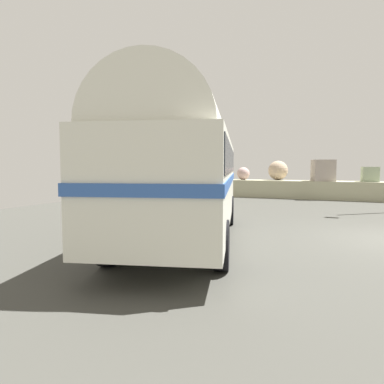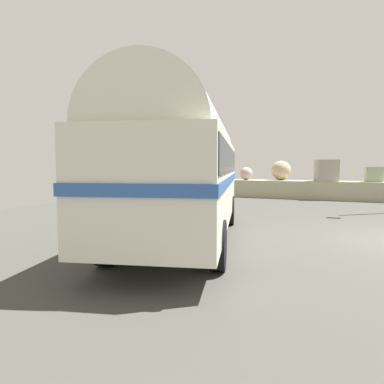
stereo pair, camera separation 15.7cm
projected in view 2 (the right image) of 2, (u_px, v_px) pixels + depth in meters
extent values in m
cube|color=#A7A585|center=(378.00, 192.00, 19.58)|extent=(31.36, 1.80, 1.10)
cube|color=#B29493|center=(180.00, 173.00, 24.92)|extent=(0.77, 0.64, 0.76)
sphere|color=tan|center=(211.00, 170.00, 23.64)|extent=(1.19, 1.19, 1.19)
sphere|color=#B79692|center=(246.00, 174.00, 22.55)|extent=(0.82, 0.82, 0.82)
sphere|color=tan|center=(281.00, 170.00, 22.11)|extent=(1.23, 1.23, 1.23)
cube|color=#A6998E|center=(326.00, 170.00, 20.50)|extent=(1.49, 1.55, 1.27)
cube|color=#98A786|center=(374.00, 174.00, 19.54)|extent=(0.95, 0.88, 0.85)
cylinder|color=black|center=(165.00, 209.00, 11.95)|extent=(0.53, 1.00, 0.96)
cylinder|color=black|center=(230.00, 210.00, 11.62)|extent=(0.53, 1.00, 0.96)
cylinder|color=black|center=(106.00, 241.00, 6.81)|extent=(0.53, 1.00, 0.96)
cylinder|color=black|center=(218.00, 245.00, 6.48)|extent=(0.53, 1.00, 0.96)
cube|color=silver|center=(184.00, 182.00, 9.13)|extent=(4.59, 8.74, 2.10)
cylinder|color=silver|center=(184.00, 141.00, 9.06)|extent=(4.31, 8.36, 2.20)
cube|color=#2E55A0|center=(184.00, 180.00, 9.13)|extent=(4.66, 8.83, 0.20)
cube|color=black|center=(184.00, 160.00, 9.09)|extent=(4.53, 8.42, 0.64)
cube|color=silver|center=(203.00, 199.00, 13.41)|extent=(2.24, 0.77, 0.28)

